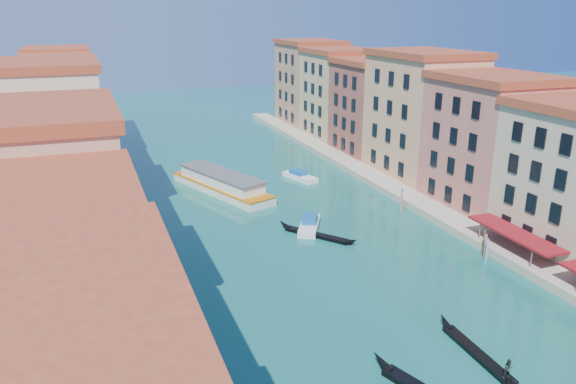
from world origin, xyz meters
The scene contains 9 objects.
left_bank_palazzos centered at (-26.00, 64.68, 9.71)m, with size 12.80×128.40×21.00m.
right_bank_palazzos centered at (30.00, 65.00, 9.75)m, with size 12.80×128.40×21.00m.
quay centered at (22.00, 65.00, 0.50)m, with size 4.00×140.00×1.00m, color #ABA48A.
mooring_poles_right centered at (19.10, 28.80, 1.30)m, with size 1.44×54.24×3.20m.
vaporetto_far centered at (-3.10, 74.57, 1.42)m, with size 11.96×21.50×3.15m.
gondola_right centered at (6.03, 24.18, 0.43)m, with size 1.25×11.19×2.23m.
gondola_far centered at (3.57, 52.67, 0.34)m, with size 7.70×9.84×1.65m.
motorboat_mid centered at (3.91, 55.48, 0.57)m, with size 5.34×7.32×1.47m.
motorboat_far centered at (10.89, 76.84, 0.56)m, with size 4.23×7.30×1.44m.
Camera 1 is at (-22.07, -7.31, 26.81)m, focal length 35.00 mm.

